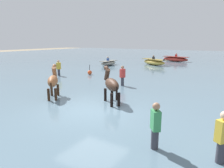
{
  "coord_description": "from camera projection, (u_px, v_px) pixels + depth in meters",
  "views": [
    {
      "loc": [
        5.22,
        -6.7,
        3.21
      ],
      "look_at": [
        -0.72,
        2.72,
        0.84
      ],
      "focal_mm": 33.29,
      "sensor_mm": 36.0,
      "label": 1
    }
  ],
  "objects": [
    {
      "name": "horse_lead_chestnut",
      "position": [
        53.0,
        82.0,
        10.41
      ],
      "size": [
        1.4,
        1.58,
        1.96
      ],
      "color": "brown",
      "rests_on": "ground"
    },
    {
      "name": "person_onlooker_left",
      "position": [
        59.0,
        69.0,
        16.88
      ],
      "size": [
        0.27,
        0.36,
        1.63
      ],
      "color": "#383842",
      "rests_on": "ground"
    },
    {
      "name": "person_onlooker_right",
      "position": [
        222.0,
        142.0,
        4.84
      ],
      "size": [
        0.35,
        0.38,
        1.63
      ],
      "color": "#383842",
      "rests_on": "ground"
    },
    {
      "name": "person_wading_mid",
      "position": [
        122.0,
        78.0,
        13.15
      ],
      "size": [
        0.32,
        0.37,
        1.63
      ],
      "color": "#383842",
      "rests_on": "ground"
    },
    {
      "name": "ground_plane",
      "position": [
        92.0,
        116.0,
        8.93
      ],
      "size": [
        120.0,
        120.0,
        0.0
      ],
      "primitive_type": "plane",
      "color": "#84755B"
    },
    {
      "name": "channel_buoy",
      "position": [
        90.0,
        72.0,
        17.46
      ],
      "size": [
        0.36,
        0.36,
        0.84
      ],
      "color": "#E54C1E",
      "rests_on": "water_surface"
    },
    {
      "name": "water_surface",
      "position": [
        166.0,
        77.0,
        17.17
      ],
      "size": [
        90.0,
        90.0,
        0.34
      ],
      "primitive_type": "cube",
      "color": "slate",
      "rests_on": "ground"
    },
    {
      "name": "boat_near_starboard",
      "position": [
        175.0,
        59.0,
        28.25
      ],
      "size": [
        3.8,
        1.97,
        1.13
      ],
      "color": "#BC382D",
      "rests_on": "water_surface"
    },
    {
      "name": "horse_trailing_dark_bay",
      "position": [
        111.0,
        85.0,
        9.49
      ],
      "size": [
        1.61,
        1.41,
        1.99
      ],
      "color": "#382319",
      "rests_on": "ground"
    },
    {
      "name": "boat_distant_east",
      "position": [
        109.0,
        63.0,
        23.92
      ],
      "size": [
        0.96,
        2.63,
        1.0
      ],
      "color": "#B2AD9E",
      "rests_on": "water_surface"
    },
    {
      "name": "boat_far_offshore",
      "position": [
        154.0,
        62.0,
        24.32
      ],
      "size": [
        3.52,
        2.57,
        1.14
      ],
      "color": "gold",
      "rests_on": "water_surface"
    },
    {
      "name": "person_spectator_far",
      "position": [
        155.0,
        130.0,
        5.49
      ],
      "size": [
        0.35,
        0.38,
        1.63
      ],
      "color": "#383842",
      "rests_on": "ground"
    }
  ]
}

